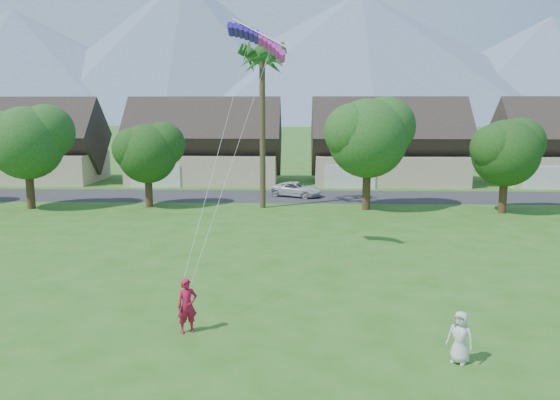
{
  "coord_description": "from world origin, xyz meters",
  "views": [
    {
      "loc": [
        0.83,
        -13.55,
        7.86
      ],
      "look_at": [
        0.0,
        10.0,
        3.8
      ],
      "focal_mm": 35.0,
      "sensor_mm": 36.0,
      "label": 1
    }
  ],
  "objects_px": {
    "watcher": "(460,337)",
    "parked_car": "(296,189)",
    "parafoil_kite": "(259,38)",
    "kite_flyer": "(187,306)"
  },
  "relations": [
    {
      "from": "watcher",
      "to": "parafoil_kite",
      "type": "height_order",
      "value": "parafoil_kite"
    },
    {
      "from": "kite_flyer",
      "to": "parked_car",
      "type": "bearing_deg",
      "value": 55.29
    },
    {
      "from": "watcher",
      "to": "parked_car",
      "type": "bearing_deg",
      "value": 133.88
    },
    {
      "from": "kite_flyer",
      "to": "parafoil_kite",
      "type": "relative_size",
      "value": 0.61
    },
    {
      "from": "kite_flyer",
      "to": "parafoil_kite",
      "type": "height_order",
      "value": "parafoil_kite"
    },
    {
      "from": "watcher",
      "to": "parked_car",
      "type": "xyz_separation_m",
      "value": [
        -5.25,
        31.52,
        -0.2
      ]
    },
    {
      "from": "kite_flyer",
      "to": "parked_car",
      "type": "distance_m",
      "value": 29.75
    },
    {
      "from": "watcher",
      "to": "parked_car",
      "type": "relative_size",
      "value": 0.36
    },
    {
      "from": "parafoil_kite",
      "to": "kite_flyer",
      "type": "bearing_deg",
      "value": -94.89
    },
    {
      "from": "parafoil_kite",
      "to": "parked_car",
      "type": "bearing_deg",
      "value": 90.9
    }
  ]
}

